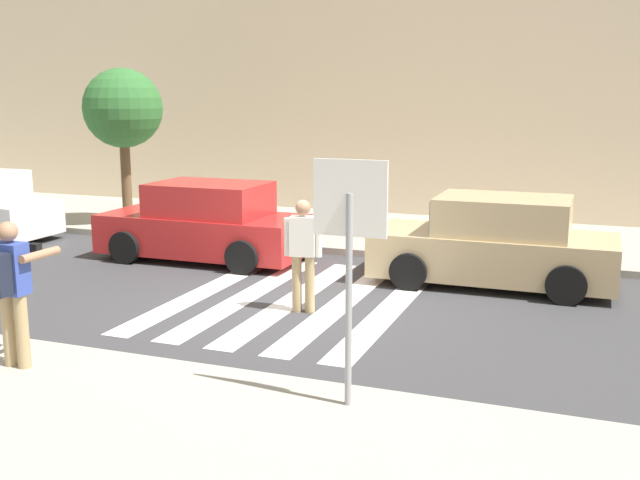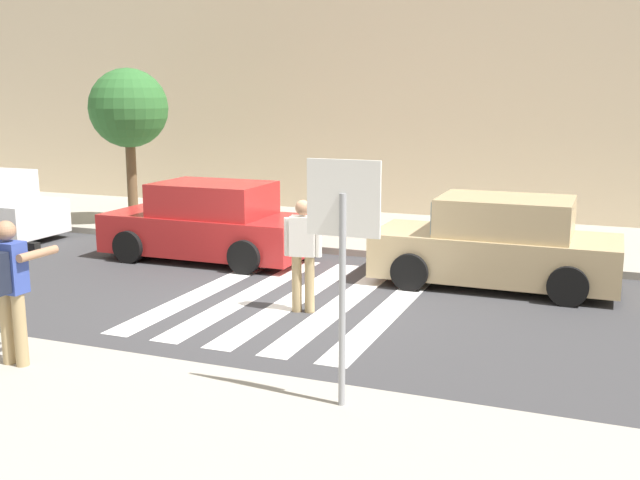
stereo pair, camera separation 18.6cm
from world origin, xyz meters
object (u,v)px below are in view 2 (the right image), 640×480
object	(u,v)px
stop_sign	(343,229)
photographer_with_backpack	(8,281)
pedestrian_crossing	(303,249)
parked_car_tan	(498,245)
parked_car_red	(209,224)
street_tree_west	(128,109)

from	to	relation	value
stop_sign	photographer_with_backpack	bearing A→B (deg)	-174.72
photographer_with_backpack	pedestrian_crossing	bearing A→B (deg)	59.89
pedestrian_crossing	parked_car_tan	distance (m)	3.67
pedestrian_crossing	parked_car_tan	bearing A→B (deg)	46.98
pedestrian_crossing	parked_car_red	bearing A→B (deg)	139.76
stop_sign	pedestrian_crossing	xyz separation A→B (m)	(-1.83, 3.32, -1.00)
parked_car_red	pedestrian_crossing	bearing A→B (deg)	-40.24
photographer_with_backpack	stop_sign	bearing A→B (deg)	5.28
parked_car_red	street_tree_west	xyz separation A→B (m)	(-3.41, 2.27, 2.16)
pedestrian_crossing	street_tree_west	distance (m)	8.45
photographer_with_backpack	pedestrian_crossing	world-z (taller)	photographer_with_backpack
parked_car_red	parked_car_tan	bearing A→B (deg)	0.00
parked_car_red	street_tree_west	world-z (taller)	street_tree_west
parked_car_red	street_tree_west	size ratio (longest dim) A/B	1.10
stop_sign	street_tree_west	world-z (taller)	street_tree_west
pedestrian_crossing	parked_car_tan	world-z (taller)	pedestrian_crossing
street_tree_west	pedestrian_crossing	bearing A→B (deg)	-36.93
pedestrian_crossing	parked_car_red	size ratio (longest dim) A/B	0.42
pedestrian_crossing	photographer_with_backpack	bearing A→B (deg)	-120.11
stop_sign	parked_car_red	xyz separation A→B (m)	(-5.00, 6.00, -1.25)
photographer_with_backpack	parked_car_red	size ratio (longest dim) A/B	0.42
stop_sign	photographer_with_backpack	xyz separation A→B (m)	(-3.97, -0.37, -0.81)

